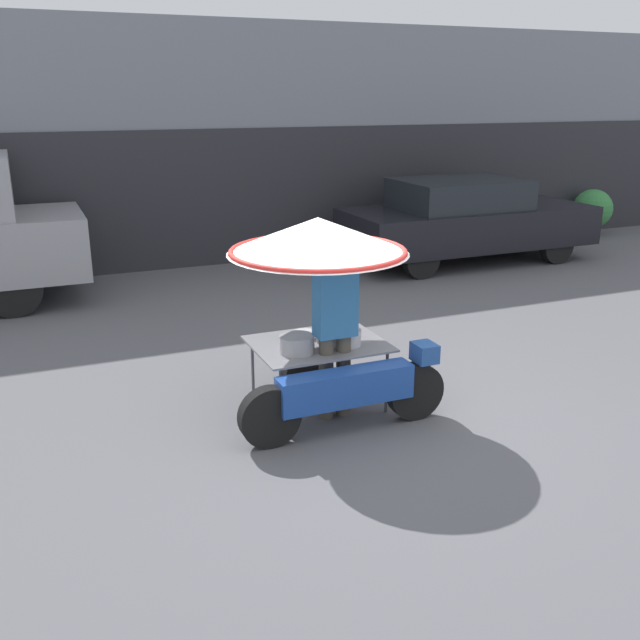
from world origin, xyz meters
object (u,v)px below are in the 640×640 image
vendor_motorcycle_cart (322,267)px  vendor_person (335,324)px  parked_car (466,220)px  potted_plant (592,210)px

vendor_motorcycle_cart → vendor_person: (0.04, -0.23, -0.50)m
vendor_motorcycle_cart → parked_car: (4.94, 4.90, -0.66)m
vendor_motorcycle_cart → potted_plant: 10.83m
parked_car → potted_plant: 4.18m
vendor_motorcycle_cart → potted_plant: vendor_motorcycle_cart is taller
vendor_person → potted_plant: 10.89m
parked_car → potted_plant: (4.03, 1.10, -0.23)m
vendor_person → parked_car: (4.90, 5.13, -0.16)m
parked_car → potted_plant: size_ratio=4.60×
vendor_motorcycle_cart → vendor_person: vendor_motorcycle_cart is taller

